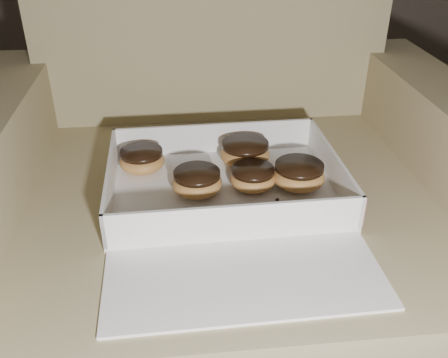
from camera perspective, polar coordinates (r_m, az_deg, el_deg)
armchair at (r=1.07m, az=0.02°, el=-5.30°), size 1.00×0.84×1.04m
bakery_box at (r=0.88m, az=0.58°, el=-2.21°), size 0.42×0.49×0.07m
donut_a at (r=0.98m, az=-9.35°, el=2.20°), size 0.09×0.09×0.04m
donut_b at (r=0.99m, az=2.42°, el=3.04°), size 0.10×0.10×0.05m
donut_c at (r=0.91m, az=3.30°, el=0.19°), size 0.08×0.08×0.04m
donut_d at (r=0.92m, az=8.54°, el=0.49°), size 0.10×0.10×0.05m
donut_e at (r=0.89m, az=-3.09°, el=-0.30°), size 0.09×0.09×0.05m
crumb_a at (r=0.87m, az=7.08°, el=-3.08°), size 0.01×0.01×0.00m
crumb_b at (r=0.89m, az=6.11°, el=-2.34°), size 0.01×0.01×0.00m
crumb_c at (r=0.83m, az=-4.62°, el=-4.69°), size 0.01×0.01×0.00m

